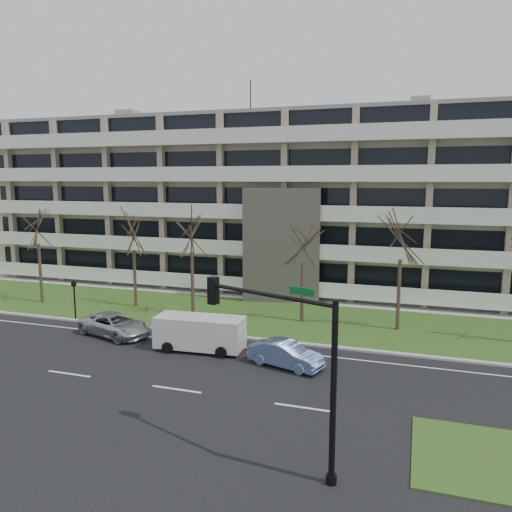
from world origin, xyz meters
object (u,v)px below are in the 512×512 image
(white_van, at_px, (201,330))
(traffic_signal, at_px, (287,351))
(blue_sedan, at_px, (286,354))
(silver_pickup, at_px, (115,325))
(pedestrian_signal, at_px, (74,295))

(white_van, xyz_separation_m, traffic_signal, (7.55, -9.67, 2.90))
(blue_sedan, xyz_separation_m, traffic_signal, (2.31, -8.74, 3.40))
(blue_sedan, relative_size, white_van, 0.78)
(blue_sedan, height_order, traffic_signal, traffic_signal)
(silver_pickup, height_order, blue_sedan, silver_pickup)
(pedestrian_signal, bearing_deg, silver_pickup, -26.77)
(silver_pickup, bearing_deg, traffic_signal, -111.47)
(traffic_signal, relative_size, pedestrian_signal, 2.21)
(blue_sedan, bearing_deg, silver_pickup, 97.57)
(traffic_signal, bearing_deg, blue_sedan, 124.52)
(pedestrian_signal, bearing_deg, traffic_signal, -36.97)
(silver_pickup, bearing_deg, pedestrian_signal, 81.67)
(traffic_signal, bearing_deg, silver_pickup, 162.45)
(silver_pickup, xyz_separation_m, traffic_signal, (13.77, -10.48, 3.37))
(silver_pickup, bearing_deg, white_van, -81.63)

